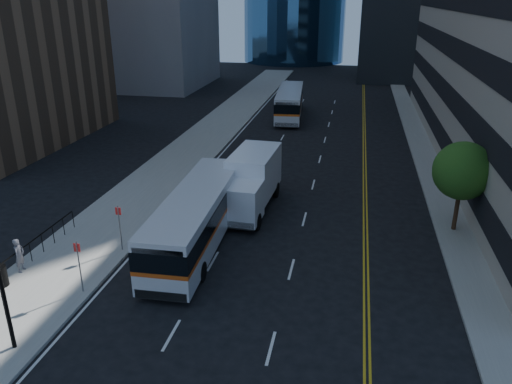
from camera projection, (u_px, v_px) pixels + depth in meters
ground at (275, 290)px, 22.75m from camera, size 160.00×160.00×0.00m
sidewalk_west at (208, 136)px, 47.43m from camera, size 5.00×90.00×0.15m
sidewalk_east at (421, 147)px, 43.90m from camera, size 2.00×90.00×0.15m
street_tree at (463, 171)px, 27.08m from camera, size 3.20×3.20×5.10m
lamp_post at (2, 288)px, 17.91m from camera, size 0.28×0.28×4.56m
bus_front at (197, 217)px, 26.29m from camera, size 2.88×11.78×3.02m
bus_rear at (290, 102)px, 54.44m from camera, size 3.51×11.90×3.03m
box_truck at (250, 181)px, 30.75m from camera, size 2.85×7.36×3.47m
trash_can at (0, 276)px, 22.67m from camera, size 0.85×0.85×0.98m
pedestrian at (19, 255)px, 23.76m from camera, size 0.46×0.65×1.69m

